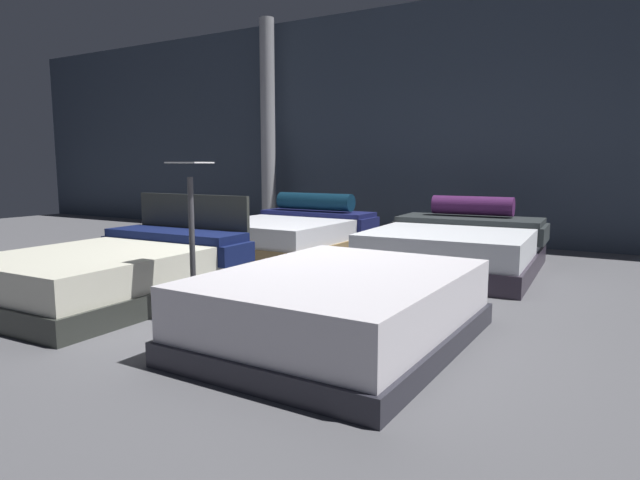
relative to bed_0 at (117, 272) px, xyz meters
The scene contains 8 objects.
ground_plane 1.53m from the bed_0, 44.17° to the left, with size 18.00×18.00×0.02m, color #5B5B60.
showroom_back_wall 5.21m from the bed_0, 77.42° to the left, with size 18.00×0.06×3.50m, color #333D4C.
bed_0 is the anchor object (origin of this frame).
bed_1 2.21m from the bed_0, ahead, with size 1.49×1.93×0.46m.
bed_2 2.75m from the bed_0, 90.50° to the left, with size 1.65×2.03×0.75m.
bed_3 3.47m from the bed_0, 51.91° to the left, with size 1.78×2.21×0.77m.
price_sign 1.13m from the bed_0, 11.36° to the right, with size 0.28×0.24×1.16m.
support_pillar 4.97m from the bed_0, 109.73° to the left, with size 0.24×0.24×3.50m, color #99999E.
Camera 1 is at (2.72, -4.12, 1.14)m, focal length 30.57 mm.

